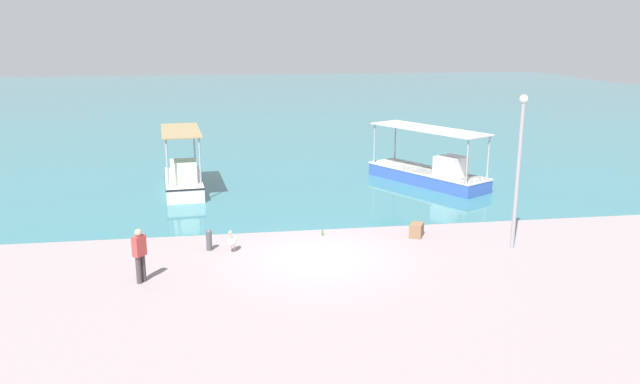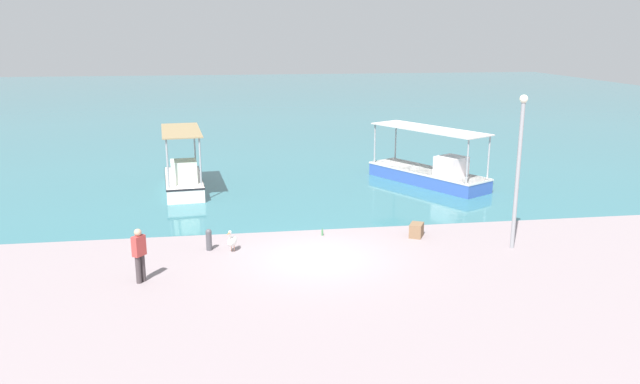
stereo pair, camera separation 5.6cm
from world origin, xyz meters
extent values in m
plane|color=gray|center=(0.00, 0.00, 0.00)|extent=(120.00, 120.00, 0.00)
cube|color=#336E78|center=(0.00, 48.00, 0.00)|extent=(110.00, 90.00, 0.00)
cube|color=#395AB4|center=(6.95, 9.68, 0.35)|extent=(4.83, 6.56, 0.68)
cube|color=silver|center=(6.95, 9.68, 0.65)|extent=(4.88, 6.62, 0.08)
cylinder|color=#99999E|center=(4.76, 11.91, 1.70)|extent=(0.08, 0.08, 2.03)
cylinder|color=#99999E|center=(6.10, 12.68, 1.70)|extent=(0.08, 0.08, 2.03)
cylinder|color=#99999E|center=(7.79, 6.68, 1.70)|extent=(0.08, 0.08, 2.03)
cylinder|color=#99999E|center=(9.13, 7.45, 1.70)|extent=(0.08, 0.08, 2.03)
cube|color=beige|center=(6.95, 9.68, 2.74)|extent=(4.81, 6.44, 0.05)
cube|color=silver|center=(7.69, 8.41, 1.14)|extent=(1.68, 1.66, 0.90)
cube|color=white|center=(-4.99, 9.90, 0.34)|extent=(2.12, 4.97, 0.68)
cube|color=black|center=(-4.99, 9.90, 0.65)|extent=(2.16, 5.01, 0.08)
cylinder|color=#99999E|center=(-5.90, 11.98, 1.78)|extent=(0.08, 0.08, 2.19)
cylinder|color=#99999E|center=(-4.51, 12.12, 1.78)|extent=(0.08, 0.08, 2.19)
cylinder|color=#99999E|center=(-5.47, 7.68, 1.78)|extent=(0.08, 0.08, 2.19)
cylinder|color=#99999E|center=(-4.08, 7.82, 1.78)|extent=(0.08, 0.08, 2.19)
cube|color=#8E7852|center=(-4.99, 9.90, 2.91)|extent=(2.20, 4.78, 0.05)
cube|color=silver|center=(-4.88, 8.82, 1.19)|extent=(1.25, 1.18, 1.02)
cylinder|color=#E0997A|center=(-2.77, 1.07, 0.11)|extent=(0.03, 0.03, 0.22)
cylinder|color=#E0997A|center=(-2.86, 1.11, 0.11)|extent=(0.03, 0.03, 0.22)
ellipsoid|color=white|center=(-2.83, 1.06, 0.36)|extent=(0.48, 0.63, 0.32)
ellipsoid|color=white|center=(-2.73, 1.29, 0.38)|extent=(0.17, 0.19, 0.10)
cylinder|color=white|center=(-2.89, 0.92, 0.58)|extent=(0.07, 0.07, 0.26)
sphere|color=white|center=(-2.89, 0.92, 0.74)|extent=(0.11, 0.11, 0.11)
cone|color=#E5933F|center=(-2.96, 0.77, 0.73)|extent=(0.17, 0.30, 0.06)
cylinder|color=gray|center=(6.89, -0.04, 2.55)|extent=(0.14, 0.14, 5.09)
sphere|color=#EAEACC|center=(6.89, -0.04, 5.20)|extent=(0.28, 0.28, 0.28)
cylinder|color=#47474C|center=(-3.62, 1.30, 0.32)|extent=(0.20, 0.20, 0.64)
sphere|color=#4C4C51|center=(-3.62, 1.30, 0.66)|extent=(0.21, 0.21, 0.21)
cylinder|color=#40373A|center=(-5.65, -1.36, 0.42)|extent=(0.16, 0.16, 0.85)
cylinder|color=#40373A|center=(-5.54, -1.22, 0.42)|extent=(0.16, 0.16, 0.85)
cube|color=#B43C39|center=(-5.60, -1.29, 1.16)|extent=(0.42, 0.45, 0.62)
sphere|color=tan|center=(-5.60, -1.29, 1.58)|extent=(0.22, 0.22, 0.22)
cube|color=brown|center=(3.93, 1.65, 0.25)|extent=(0.69, 0.76, 0.50)
cylinder|color=#3F7F4C|center=(0.51, 2.31, 0.10)|extent=(0.07, 0.07, 0.20)
cylinder|color=#3F7F4C|center=(0.51, 2.31, 0.24)|extent=(0.03, 0.03, 0.07)
camera|label=1|loc=(-2.91, -19.51, 7.36)|focal=35.00mm
camera|label=2|loc=(-2.85, -19.51, 7.36)|focal=35.00mm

